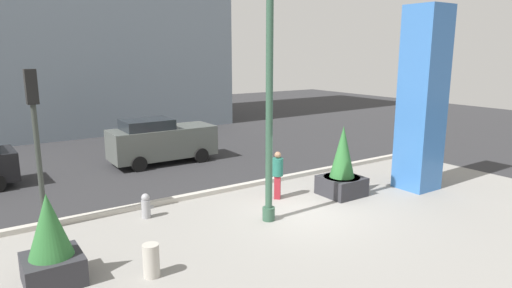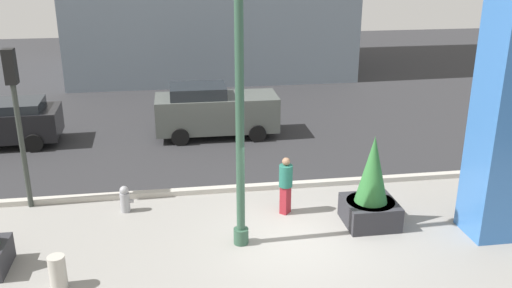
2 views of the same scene
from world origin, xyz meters
TOP-DOWN VIEW (x-y plane):
  - ground_plane at (0.00, 4.00)m, footprint 60.00×60.00m
  - plaza_pavement at (0.00, -2.00)m, footprint 18.00×10.00m
  - curb_strip at (0.00, 3.12)m, footprint 18.00×0.24m
  - lamp_post at (-1.28, 0.08)m, footprint 0.44×0.44m
  - art_pillar_blue at (4.92, -0.33)m, footprint 1.23×1.23m
  - potted_plant_near_right at (2.12, 0.58)m, footprint 1.30×1.30m
  - fire_hydrant at (-4.15, 2.25)m, footprint 0.36×0.26m
  - concrete_bollard at (-5.29, -1.16)m, footprint 0.36×0.36m
  - traffic_light_far_side at (-6.76, 2.97)m, footprint 0.28×0.42m
  - car_curb_west at (-1.21, 8.26)m, footprint 4.54×2.05m
  - car_intersection at (-8.87, 8.38)m, footprint 4.23×2.21m
  - pedestrian_crossing at (0.10, 1.51)m, footprint 0.51×0.51m

SIDE VIEW (x-z plane):
  - ground_plane at x=0.00m, z-range 0.00..0.00m
  - plaza_pavement at x=0.00m, z-range -0.01..0.01m
  - curb_strip at x=0.00m, z-range 0.00..0.16m
  - fire_hydrant at x=-4.15m, z-range -0.01..0.74m
  - concrete_bollard at x=-5.29m, z-range 0.00..0.75m
  - car_intersection at x=-8.87m, z-range 0.03..1.64m
  - pedestrian_crossing at x=0.10m, z-range 0.08..1.68m
  - potted_plant_near_right at x=2.12m, z-range -0.25..2.15m
  - car_curb_west at x=-1.21m, z-range 0.00..1.98m
  - traffic_light_far_side at x=-6.76m, z-range 0.77..5.14m
  - art_pillar_blue at x=4.92m, z-range 0.00..6.33m
  - lamp_post at x=-1.28m, z-range -0.08..6.58m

